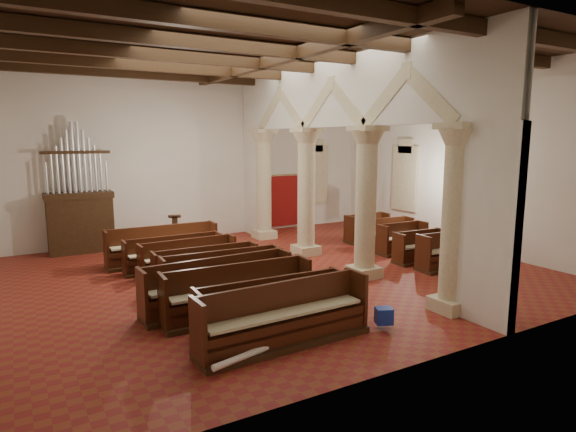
# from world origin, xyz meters

# --- Properties ---
(floor) EXTENTS (14.00, 14.00, 0.00)m
(floor) POSITION_xyz_m (0.00, 0.00, 0.00)
(floor) COLOR maroon
(floor) RESTS_ON ground
(ceiling) EXTENTS (14.00, 14.00, 0.00)m
(ceiling) POSITION_xyz_m (0.00, 0.00, 6.00)
(ceiling) COLOR #302010
(ceiling) RESTS_ON wall_back
(wall_back) EXTENTS (14.00, 0.02, 6.00)m
(wall_back) POSITION_xyz_m (0.00, 6.00, 3.00)
(wall_back) COLOR white
(wall_back) RESTS_ON floor
(wall_front) EXTENTS (14.00, 0.02, 6.00)m
(wall_front) POSITION_xyz_m (0.00, -6.00, 3.00)
(wall_front) COLOR white
(wall_front) RESTS_ON floor
(wall_right) EXTENTS (0.02, 12.00, 6.00)m
(wall_right) POSITION_xyz_m (7.00, 0.00, 3.00)
(wall_right) COLOR white
(wall_right) RESTS_ON floor
(ceiling_beams) EXTENTS (13.80, 11.80, 0.30)m
(ceiling_beams) POSITION_xyz_m (0.00, 0.00, 5.82)
(ceiling_beams) COLOR #352311
(ceiling_beams) RESTS_ON wall_back
(arcade) EXTENTS (0.90, 11.90, 6.00)m
(arcade) POSITION_xyz_m (1.80, 0.00, 3.56)
(arcade) COLOR beige
(arcade) RESTS_ON floor
(window_right_a) EXTENTS (0.03, 1.00, 2.20)m
(window_right_a) POSITION_xyz_m (6.98, -1.50, 2.20)
(window_right_a) COLOR #35795E
(window_right_a) RESTS_ON wall_right
(window_right_b) EXTENTS (0.03, 1.00, 2.20)m
(window_right_b) POSITION_xyz_m (6.98, 2.50, 2.20)
(window_right_b) COLOR #35795E
(window_right_b) RESTS_ON wall_right
(window_back) EXTENTS (1.00, 0.03, 2.20)m
(window_back) POSITION_xyz_m (5.00, 5.98, 2.20)
(window_back) COLOR #35795E
(window_back) RESTS_ON wall_back
(pipe_organ) EXTENTS (2.10, 0.85, 4.40)m
(pipe_organ) POSITION_xyz_m (-4.50, 5.50, 1.37)
(pipe_organ) COLOR #352311
(pipe_organ) RESTS_ON floor
(lectern) EXTENTS (0.52, 0.55, 1.08)m
(lectern) POSITION_xyz_m (-1.40, 5.25, 0.45)
(lectern) COLOR #3C1F13
(lectern) RESTS_ON floor
(dossal_curtain) EXTENTS (1.80, 0.07, 2.17)m
(dossal_curtain) POSITION_xyz_m (3.50, 5.92, 1.17)
(dossal_curtain) COLOR maroon
(dossal_curtain) RESTS_ON floor
(processional_banner) EXTENTS (0.45, 0.58, 2.08)m
(processional_banner) POSITION_xyz_m (5.77, 3.60, 0.75)
(processional_banner) COLOR #352311
(processional_banner) RESTS_ON floor
(hymnal_box_a) EXTENTS (0.40, 0.37, 0.33)m
(hymnal_box_a) POSITION_xyz_m (-0.13, -4.53, 0.26)
(hymnal_box_a) COLOR navy
(hymnal_box_a) RESTS_ON floor
(hymnal_box_b) EXTENTS (0.36, 0.33, 0.31)m
(hymnal_box_b) POSITION_xyz_m (-0.34, -3.01, 0.25)
(hymnal_box_b) COLOR navy
(hymnal_box_b) RESTS_ON floor
(hymnal_box_c) EXTENTS (0.36, 0.30, 0.34)m
(hymnal_box_c) POSITION_xyz_m (-1.19, 0.19, 0.27)
(hymnal_box_c) COLOR navy
(hymnal_box_c) RESTS_ON floor
(tube_heater_a) EXTENTS (1.13, 0.39, 0.11)m
(tube_heater_a) POSITION_xyz_m (-3.26, -4.60, 0.16)
(tube_heater_a) COLOR silver
(tube_heater_a) RESTS_ON floor
(tube_heater_b) EXTENTS (1.11, 0.14, 0.11)m
(tube_heater_b) POSITION_xyz_m (-2.26, -4.27, 0.16)
(tube_heater_b) COLOR white
(tube_heater_b) RESTS_ON floor
(nave_pew_0) EXTENTS (3.42, 0.86, 1.15)m
(nave_pew_0) POSITION_xyz_m (-2.21, -4.22, 0.38)
(nave_pew_0) COLOR #352311
(nave_pew_0) RESTS_ON floor
(nave_pew_1) EXTENTS (3.17, 0.77, 1.01)m
(nave_pew_1) POSITION_xyz_m (-2.05, -3.46, 0.33)
(nave_pew_1) COLOR #352311
(nave_pew_1) RESTS_ON floor
(nave_pew_2) EXTENTS (3.24, 0.86, 1.13)m
(nave_pew_2) POSITION_xyz_m (-2.39, -2.54, 0.37)
(nave_pew_2) COLOR #352311
(nave_pew_2) RESTS_ON floor
(nave_pew_3) EXTENTS (3.44, 0.90, 1.14)m
(nave_pew_3) POSITION_xyz_m (-2.57, -1.88, 0.38)
(nave_pew_3) COLOR #352311
(nave_pew_3) RESTS_ON floor
(nave_pew_4) EXTENTS (2.98, 0.84, 1.05)m
(nave_pew_4) POSITION_xyz_m (-2.09, -0.94, 0.35)
(nave_pew_4) COLOR #352311
(nave_pew_4) RESTS_ON floor
(nave_pew_5) EXTENTS (2.74, 0.72, 0.98)m
(nave_pew_5) POSITION_xyz_m (-2.16, 0.02, 0.32)
(nave_pew_5) COLOR #352311
(nave_pew_5) RESTS_ON floor
(nave_pew_6) EXTENTS (2.74, 0.74, 0.96)m
(nave_pew_6) POSITION_xyz_m (-2.24, 1.22, 0.32)
(nave_pew_6) COLOR #352311
(nave_pew_6) RESTS_ON floor
(nave_pew_7) EXTENTS (2.79, 0.66, 0.97)m
(nave_pew_7) POSITION_xyz_m (-2.48, 1.83, 0.32)
(nave_pew_7) COLOR #352311
(nave_pew_7) RESTS_ON floor
(nave_pew_8) EXTENTS (3.30, 0.80, 1.14)m
(nave_pew_8) POSITION_xyz_m (-2.57, 2.67, 0.38)
(nave_pew_8) COLOR #352311
(nave_pew_8) RESTS_ON floor
(aisle_pew_0) EXTENTS (2.17, 0.83, 1.07)m
(aisle_pew_0) POSITION_xyz_m (4.53, -2.05, 0.36)
(aisle_pew_0) COLOR #352311
(aisle_pew_0) RESTS_ON floor
(aisle_pew_1) EXTENTS (1.81, 0.74, 0.96)m
(aisle_pew_1) POSITION_xyz_m (4.33, -1.08, 0.33)
(aisle_pew_1) COLOR #352311
(aisle_pew_1) RESTS_ON floor
(aisle_pew_2) EXTENTS (1.76, 0.71, 1.01)m
(aisle_pew_2) POSITION_xyz_m (4.63, 0.05, 0.34)
(aisle_pew_2) COLOR #352311
(aisle_pew_2) RESTS_ON floor
(aisle_pew_3) EXTENTS (1.81, 0.78, 1.01)m
(aisle_pew_3) POSITION_xyz_m (4.86, 0.98, 0.34)
(aisle_pew_3) COLOR #352311
(aisle_pew_3) RESTS_ON floor
(aisle_pew_4) EXTENTS (1.72, 0.71, 1.02)m
(aisle_pew_4) POSITION_xyz_m (4.78, 2.05, 0.35)
(aisle_pew_4) COLOR #352311
(aisle_pew_4) RESTS_ON floor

